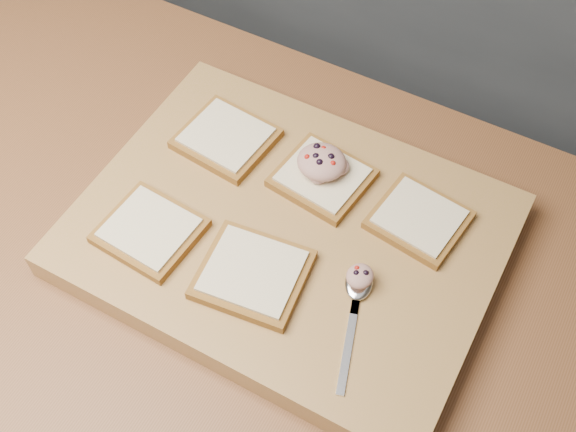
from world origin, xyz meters
name	(u,v)px	position (x,y,z in m)	size (l,w,h in m)	color
island_counter	(239,374)	(0.00, 0.00, 0.45)	(2.00, 0.80, 0.90)	slate
cutting_board	(288,235)	(0.08, 0.05, 0.92)	(0.55, 0.42, 0.04)	#9F6E44
bread_far_left	(226,138)	(-0.07, 0.14, 0.95)	(0.14, 0.13, 0.02)	olive
bread_far_center	(322,177)	(0.08, 0.14, 0.95)	(0.13, 0.12, 0.02)	olive
bread_far_right	(419,219)	(0.23, 0.14, 0.95)	(0.13, 0.12, 0.02)	olive
bread_near_left	(150,230)	(-0.08, -0.05, 0.95)	(0.13, 0.12, 0.02)	olive
bread_near_center	(253,274)	(0.08, -0.04, 0.95)	(0.14, 0.14, 0.02)	olive
tuna_salad_dollop	(322,162)	(0.08, 0.15, 0.98)	(0.07, 0.07, 0.03)	tan
spoon	(357,291)	(0.20, 0.00, 0.95)	(0.07, 0.18, 0.01)	silver
spoon_salad	(360,276)	(0.20, 0.01, 0.97)	(0.03, 0.04, 0.02)	tan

